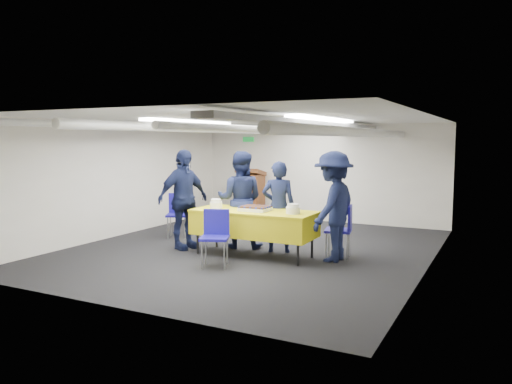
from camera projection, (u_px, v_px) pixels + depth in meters
ground at (252, 249)px, 8.91m from camera, size 7.00×7.00×0.00m
room_shell at (267, 147)px, 9.04m from camera, size 6.00×7.00×2.30m
serving_table at (254, 223)px, 8.33m from camera, size 2.08×0.86×0.77m
sheet_cake at (255, 208)px, 8.25m from camera, size 0.49×0.38×0.09m
plate_stack_left at (216, 204)px, 8.57m from camera, size 0.21×0.21×0.16m
plate_stack_right at (293, 209)px, 7.93m from camera, size 0.23×0.23×0.16m
podium at (251, 194)px, 12.27m from camera, size 0.62×0.53×1.25m
chair_near at (216, 232)px, 7.68m from camera, size 0.55×0.55×0.87m
chair_right at (343, 226)px, 8.20m from camera, size 0.49×0.49×0.87m
chair_left at (178, 210)px, 10.00m from camera, size 0.57×0.57×0.87m
sailor_a at (279, 207)px, 8.61m from camera, size 0.67×0.54×1.58m
sailor_b at (240, 200)px, 8.96m from camera, size 1.00×0.88×1.74m
sailor_c at (183, 199)px, 8.86m from camera, size 0.73×1.12×1.78m
sailor_d at (333, 206)px, 7.97m from camera, size 0.77×1.20×1.77m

